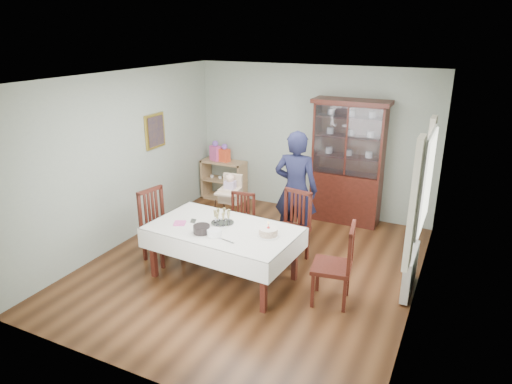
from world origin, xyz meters
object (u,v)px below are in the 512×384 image
Objects in this scene: dining_table at (224,253)px; sideboard at (224,180)px; champagne_tray at (222,220)px; gift_bag_pink at (215,152)px; china_cabinet at (348,161)px; chair_far_left at (240,234)px; woman at (296,190)px; chair_end_left at (162,239)px; chair_far_right at (290,241)px; high_chair at (231,209)px; gift_bag_orange at (225,154)px; chair_end_right at (333,279)px; birthday_cake at (268,232)px.

sideboard is at bearing 119.39° from dining_table.
champagne_tray is 0.80× the size of gift_bag_pink.
china_cabinet is 2.35m from chair_far_left.
chair_end_left is at bearing 32.82° from woman.
gift_bag_pink reaches higher than chair_far_left.
chair_far_right is at bearing -53.36° from chair_end_left.
chair_far_right is 1.43m from high_chair.
gift_bag_pink reaches higher than champagne_tray.
sideboard is at bearing 118.21° from chair_far_left.
woman is (0.70, 0.55, 0.67)m from chair_far_left.
chair_end_right is at bearing -40.97° from gift_bag_orange.
chair_end_right is 1.68m from champagne_tray.
sideboard is at bearing 118.09° from high_chair.
gift_bag_pink is (-2.36, 2.68, 0.17)m from birthday_cake.
dining_table is 0.95× the size of china_cabinet.
chair_far_right is at bearing -38.06° from gift_bag_pink.
chair_end_left is 2.73m from gift_bag_orange.
chair_end_right is 3.70× the size of birthday_cake.
gift_bag_pink is at bearing 180.00° from gift_bag_orange.
china_cabinet is at bearing -25.90° from chair_end_left.
chair_end_right is at bearing -77.74° from chair_end_left.
gift_bag_pink is (-2.21, 1.31, 0.04)m from woman.
gift_bag_orange reaches higher than sideboard.
dining_table is 1.59m from woman.
woman is at bearing -151.44° from chair_end_right.
chair_end_right is at bearing -39.10° from gift_bag_pink.
birthday_cake is at bearing -78.96° from chair_far_right.
china_cabinet is at bearing 70.55° from dining_table.
dining_table is at bearing -176.47° from birthday_cake.
chair_end_right is at bearing 121.52° from woman.
dining_table is 2.97m from china_cabinet.
china_cabinet reaches higher than dining_table.
chair_end_left is (0.43, -2.64, -0.08)m from sideboard.
chair_far_right is 0.57× the size of woman.
sideboard is 2.49m from woman.
dining_table is 0.78m from birthday_cake.
chair_far_right reaches higher than chair_far_left.
chair_end_left reaches higher than birthday_cake.
chair_end_right reaches higher than high_chair.
champagne_tray is 0.74m from birthday_cake.
birthday_cake is (-0.31, -2.67, -0.31)m from china_cabinet.
woman reaches higher than champagne_tray.
chair_end_left is 1.05× the size of high_chair.
birthday_cake is (0.02, -0.84, 0.50)m from chair_far_right.
woman reaches higher than dining_table.
china_cabinet is at bearing 32.45° from high_chair.
woman is at bearing -38.47° from chair_end_left.
china_cabinet reaches higher than sideboard.
birthday_cake is at bearing 90.03° from woman.
china_cabinet is at bearing -0.49° from sideboard.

